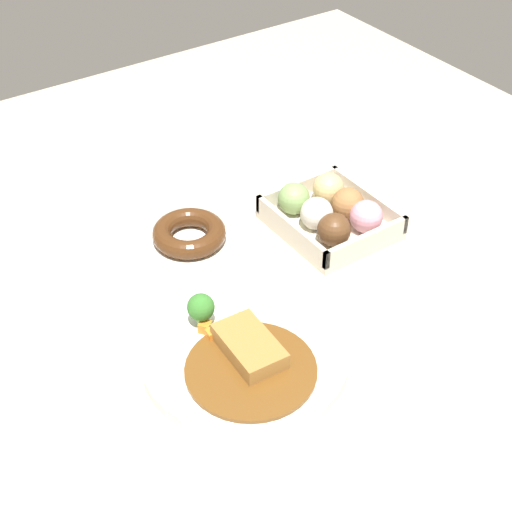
{
  "coord_description": "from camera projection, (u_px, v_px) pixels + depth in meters",
  "views": [
    {
      "loc": [
        0.69,
        -0.47,
        0.75
      ],
      "look_at": [
        -0.05,
        0.03,
        0.03
      ],
      "focal_mm": 53.95,
      "sensor_mm": 36.0,
      "label": 1
    }
  ],
  "objects": [
    {
      "name": "donut_box",
      "position": [
        331.0,
        213.0,
        1.23
      ],
      "size": [
        0.18,
        0.16,
        0.06
      ],
      "color": "beige",
      "rests_on": "ground_plane"
    },
    {
      "name": "curry_plate",
      "position": [
        244.0,
        354.0,
        1.01
      ],
      "size": [
        0.27,
        0.27,
        0.07
      ],
      "color": "white",
      "rests_on": "ground_plane"
    },
    {
      "name": "chocolate_ring_donut",
      "position": [
        189.0,
        234.0,
        1.21
      ],
      "size": [
        0.15,
        0.15,
        0.03
      ],
      "color": "white",
      "rests_on": "ground_plane"
    },
    {
      "name": "ground_plane",
      "position": [
        256.0,
        296.0,
        1.12
      ],
      "size": [
        1.6,
        1.6,
        0.0
      ],
      "primitive_type": "plane",
      "color": "#B2A893"
    }
  ]
}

